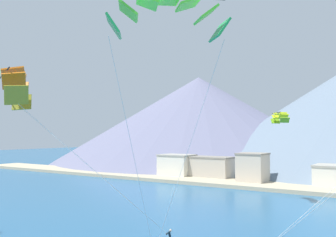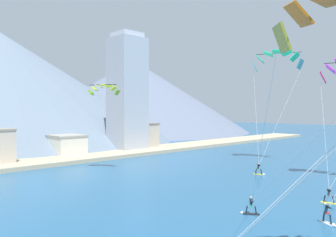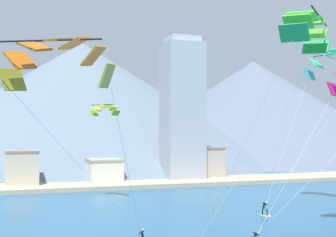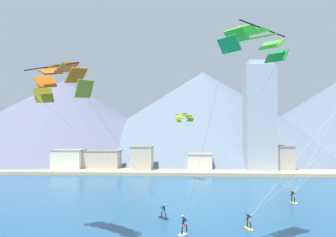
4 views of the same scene
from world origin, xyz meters
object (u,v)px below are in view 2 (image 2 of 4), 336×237
object	(u,v)px
kitesurfer_far_left	(329,217)
kitesurfer_far_right	(248,209)
parafoil_kite_distant_high_outer	(104,88)
parafoil_kite_mid_center	(277,58)
kitesurfer_near_lead	(331,199)
kitesurfer_mid_center	(260,171)

from	to	relation	value
kitesurfer_far_left	kitesurfer_far_right	xyz separation A→B (m)	(-2.37, 5.96, -0.14)
kitesurfer_far_left	parafoil_kite_distant_high_outer	size ratio (longest dim) A/B	0.40
parafoil_kite_mid_center	kitesurfer_far_right	bearing A→B (deg)	-156.63
kitesurfer_near_lead	parafoil_kite_distant_high_outer	world-z (taller)	parafoil_kite_distant_high_outer
kitesurfer_far_left	kitesurfer_mid_center	bearing A→B (deg)	45.28
kitesurfer_near_lead	kitesurfer_far_right	world-z (taller)	kitesurfer_near_lead
kitesurfer_far_right	kitesurfer_mid_center	bearing A→B (deg)	27.26
kitesurfer_mid_center	parafoil_kite_mid_center	distance (m)	22.39
kitesurfer_mid_center	parafoil_kite_mid_center	bearing A→B (deg)	17.78
kitesurfer_far_right	parafoil_kite_distant_high_outer	distance (m)	28.90
kitesurfer_far_left	parafoil_kite_mid_center	size ratio (longest dim) A/B	0.10
kitesurfer_mid_center	parafoil_kite_mid_center	world-z (taller)	parafoil_kite_mid_center
kitesurfer_far_left	kitesurfer_far_right	size ratio (longest dim) A/B	1.12
parafoil_kite_mid_center	kitesurfer_near_lead	bearing A→B (deg)	-141.19
kitesurfer_far_right	kitesurfer_far_left	bearing A→B (deg)	-68.33
parafoil_kite_mid_center	parafoil_kite_distant_high_outer	size ratio (longest dim) A/B	4.11
parafoil_kite_mid_center	parafoil_kite_distant_high_outer	world-z (taller)	parafoil_kite_mid_center
kitesurfer_far_left	parafoil_kite_mid_center	xyz separation A→B (m)	(27.14, 18.71, 18.02)
kitesurfer_near_lead	kitesurfer_far_right	size ratio (longest dim) A/B	1.09
kitesurfer_mid_center	parafoil_kite_distant_high_outer	distance (m)	25.92
kitesurfer_far_right	parafoil_kite_distant_high_outer	world-z (taller)	parafoil_kite_distant_high_outer
kitesurfer_mid_center	parafoil_kite_distant_high_outer	bearing A→B (deg)	130.55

